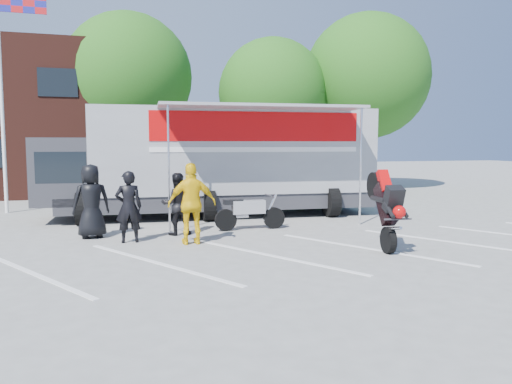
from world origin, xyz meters
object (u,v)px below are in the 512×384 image
stunt_bike_rider (376,247)px  spectator_leather_a (91,201)px  transporter_truck (220,216)px  spectator_leather_b (129,207)px  spectator_hivis (192,204)px  flagpole (8,66)px  tree_mid (273,93)px  tree_left (128,78)px  tree_right (367,77)px  spectator_leather_c (177,204)px  parked_motorcycle (250,230)px

stunt_bike_rider → spectator_leather_a: (-6.37, 3.18, 0.95)m
transporter_truck → spectator_leather_b: size_ratio=6.35×
stunt_bike_rider → spectator_hivis: 4.47m
flagpole → spectator_hivis: flagpole is taller
tree_mid → transporter_truck: tree_mid is taller
flagpole → transporter_truck: (6.73, -2.83, -5.05)m
tree_left → tree_mid: size_ratio=1.13×
spectator_leather_a → stunt_bike_rider: bearing=144.1°
tree_mid → spectator_leather_b: (-7.64, -11.63, -4.07)m
tree_right → transporter_truck: size_ratio=0.82×
tree_mid → stunt_bike_rider: size_ratio=3.90×
flagpole → spectator_leather_a: (2.71, -5.75, -4.10)m
tree_mid → spectator_leather_c: bearing=-120.3°
tree_left → spectator_leather_a: (-1.53, -11.75, -4.62)m
tree_right → spectator_leather_a: tree_right is taller
transporter_truck → flagpole: bearing=161.4°
spectator_leather_a → spectator_leather_c: spectator_leather_a is taller
flagpole → tree_right: 16.88m
tree_mid → flagpole: bearing=-156.0°
transporter_truck → spectator_leather_b: 5.00m
spectator_leather_c → tree_right: bearing=-140.3°
flagpole → spectator_leather_a: size_ratio=4.21×
transporter_truck → spectator_leather_a: 5.06m
spectator_leather_a → spectator_hivis: 2.79m
spectator_leather_a → tree_right: bearing=-152.2°
stunt_bike_rider → spectator_leather_c: spectator_leather_c is taller
tree_left → spectator_leather_c: (0.61, -11.94, -4.74)m
parked_motorcycle → spectator_leather_c: bearing=95.6°
tree_right → spectator_hivis: (-11.20, -11.77, -4.90)m
stunt_bike_rider → spectator_leather_b: bearing=164.7°
tree_left → spectator_leather_a: bearing=-97.4°
spectator_leather_a → flagpole: bearing=-74.1°
spectator_leather_b → spectator_hivis: spectator_hivis is taller
parked_motorcycle → stunt_bike_rider: (2.15, -3.17, 0.00)m
tree_mid → spectator_hivis: size_ratio=3.92×
tree_left → parked_motorcycle: bearing=-77.1°
tree_mid → spectator_leather_c: (-6.39, -10.94, -4.12)m
stunt_bike_rider → tree_right: bearing=69.3°
flagpole → tree_right: bearing=15.5°
tree_right → spectator_leather_b: 17.57m
parked_motorcycle → spectator_leather_c: 2.25m
parked_motorcycle → spectator_leather_b: (-3.34, -0.87, 0.88)m
parked_motorcycle → stunt_bike_rider: 3.83m
flagpole → spectator_leather_c: (4.86, -5.94, -4.23)m
transporter_truck → parked_motorcycle: 2.94m
flagpole → parked_motorcycle: bearing=-39.7°
flagpole → tree_right: size_ratio=0.88×
tree_mid → parked_motorcycle: (-4.31, -10.76, -4.94)m
spectator_leather_a → tree_left: bearing=-106.8°
parked_motorcycle → transporter_truck: bearing=4.7°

